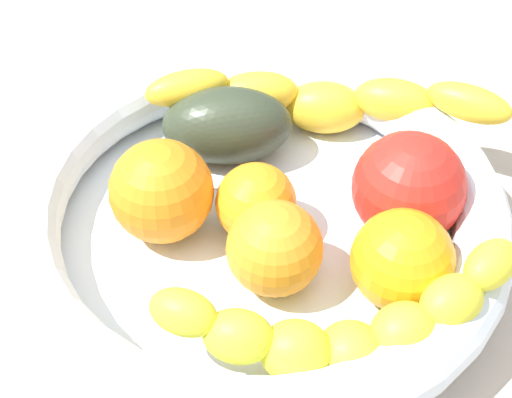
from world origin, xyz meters
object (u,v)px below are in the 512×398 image
Objects in this scene: orange_mid_right at (402,260)px; orange_rear at (270,249)px; orange_front at (264,205)px; tomato_red at (409,188)px; banana_draped_left at (325,100)px; banana_draped_right at (348,329)px; avocado_dark at (232,125)px; orange_mid_left at (161,191)px; fruit_bowl at (256,218)px.

orange_rear is at bearing 157.64° from orange_mid_right.
orange_front is 9.27cm from tomato_red.
orange_front is at bearing -129.81° from banana_draped_left.
orange_mid_right reaches higher than orange_front.
banana_draped_left is at bearing 74.61° from banana_draped_right.
orange_front is 8.06cm from avocado_dark.
tomato_red is (9.01, -1.89, 1.01)cm from orange_front.
banana_draped_right is 15.12cm from orange_mid_left.
banana_draped_left reaches higher than avocado_dark.
banana_draped_left is 1.12× the size of banana_draped_right.
banana_draped_right is at bearing -84.42° from avocado_dark.
fruit_bowl is 1.49× the size of banana_draped_right.
fruit_bowl is 1.52cm from orange_front.
orange_mid_right reaches higher than fruit_bowl.
tomato_red reaches higher than avocado_dark.
orange_front is (-6.98, -8.37, -0.60)cm from banana_draped_left.
banana_draped_left is 10.47cm from tomato_red.
orange_rear is 0.64× the size of avocado_dark.
avocado_dark reaches higher than fruit_bowl.
banana_draped_right is at bearing -129.60° from tomato_red.
fruit_bowl is 6.22× the size of orange_front.
fruit_bowl is 3.57× the size of avocado_dark.
orange_front is at bearing 133.28° from orange_mid_right.
avocado_dark is at bearing 44.02° from orange_mid_left.
orange_mid_left is 15.72cm from tomato_red.
banana_draped_right is 3.72× the size of orange_rear.
banana_draped_right is 10.85cm from orange_front.
orange_rear is at bearing -48.60° from orange_mid_left.
banana_draped_left is at bearing 2.55° from avocado_dark.
fruit_bowl is at bearing 85.73° from orange_rear.
orange_rear is 0.81× the size of tomato_red.
orange_rear is at bearing 110.20° from banana_draped_right.
orange_mid_right is at bearing -35.73° from orange_mid_left.
orange_mid_right is (6.97, -7.23, 1.91)cm from fruit_bowl.
banana_draped_left is (7.42, 8.07, 2.03)cm from fruit_bowl.
avocado_dark is (0.34, 7.76, 1.54)cm from fruit_bowl.
orange_mid_left is at bearing 164.92° from tomato_red.
fruit_bowl is 11.38cm from banana_draped_right.
orange_mid_left is (-6.16, 2.20, 0.74)cm from orange_front.
orange_mid_left reaches higher than orange_rear.
tomato_red is (7.28, 8.80, 0.45)cm from banana_draped_right.
orange_mid_left is 8.19cm from orange_rear.
tomato_red reaches higher than orange_front.
fruit_bowl is at bearing 146.01° from orange_front.
avocado_dark is (-7.08, -0.31, -0.48)cm from banana_draped_left.
orange_mid_left is at bearing -135.98° from avocado_dark.
banana_draped_right is 18.84cm from avocado_dark.
banana_draped_left is 14.54cm from orange_rear.
banana_draped_left and orange_rear have the same top height.
fruit_bowl is at bearing 101.17° from banana_draped_right.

